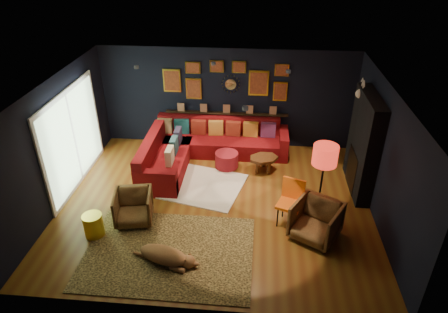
# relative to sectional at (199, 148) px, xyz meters

# --- Properties ---
(floor) EXTENTS (6.50, 6.50, 0.00)m
(floor) POSITION_rel_sectional_xyz_m (0.61, -1.81, -0.32)
(floor) COLOR brown
(floor) RESTS_ON ground
(room_walls) EXTENTS (6.50, 6.50, 6.50)m
(room_walls) POSITION_rel_sectional_xyz_m (0.61, -1.81, 1.27)
(room_walls) COLOR black
(room_walls) RESTS_ON ground
(sectional) EXTENTS (3.41, 2.69, 0.86)m
(sectional) POSITION_rel_sectional_xyz_m (0.00, 0.00, 0.00)
(sectional) COLOR maroon
(sectional) RESTS_ON ground
(ledge) EXTENTS (3.20, 0.12, 0.04)m
(ledge) POSITION_rel_sectional_xyz_m (0.61, 0.87, 0.60)
(ledge) COLOR black
(ledge) RESTS_ON room_walls
(gallery_wall) EXTENTS (3.15, 0.04, 1.02)m
(gallery_wall) POSITION_rel_sectional_xyz_m (0.60, 0.91, 1.48)
(gallery_wall) COLOR yellow
(gallery_wall) RESTS_ON room_walls
(sunburst_mirror) EXTENTS (0.47, 0.16, 0.47)m
(sunburst_mirror) POSITION_rel_sectional_xyz_m (0.71, 0.91, 1.38)
(sunburst_mirror) COLOR silver
(sunburst_mirror) RESTS_ON room_walls
(fireplace) EXTENTS (0.31, 1.60, 2.20)m
(fireplace) POSITION_rel_sectional_xyz_m (3.71, -0.91, 0.70)
(fireplace) COLOR black
(fireplace) RESTS_ON ground
(deer_head) EXTENTS (0.50, 0.28, 0.45)m
(deer_head) POSITION_rel_sectional_xyz_m (3.75, -0.41, 1.73)
(deer_head) COLOR white
(deer_head) RESTS_ON fireplace
(sliding_door) EXTENTS (0.06, 2.80, 2.20)m
(sliding_door) POSITION_rel_sectional_xyz_m (-2.60, -1.21, 0.78)
(sliding_door) COLOR white
(sliding_door) RESTS_ON ground
(ceiling_spots) EXTENTS (3.30, 2.50, 0.06)m
(ceiling_spots) POSITION_rel_sectional_xyz_m (0.61, -1.01, 2.24)
(ceiling_spots) COLOR black
(ceiling_spots) RESTS_ON room_walls
(shag_rug) EXTENTS (2.45, 2.03, 0.03)m
(shag_rug) POSITION_rel_sectional_xyz_m (0.05, -1.16, -0.31)
(shag_rug) COLOR white
(shag_rug) RESTS_ON ground
(leopard_rug) EXTENTS (3.05, 2.18, 0.02)m
(leopard_rug) POSITION_rel_sectional_xyz_m (-0.07, -3.38, -0.31)
(leopard_rug) COLOR tan
(leopard_rug) RESTS_ON ground
(coffee_table) EXTENTS (0.85, 0.74, 0.36)m
(coffee_table) POSITION_rel_sectional_xyz_m (1.61, -0.41, -0.01)
(coffee_table) COLOR #553018
(coffee_table) RESTS_ON shag_rug
(pouf) EXTENTS (0.57, 0.57, 0.37)m
(pouf) POSITION_rel_sectional_xyz_m (0.72, -0.33, -0.11)
(pouf) COLOR maroon
(pouf) RESTS_ON shag_rug
(armchair_left) EXTENTS (0.82, 0.78, 0.74)m
(armchair_left) POSITION_rel_sectional_xyz_m (-0.94, -2.54, 0.05)
(armchair_left) COLOR #B1793D
(armchair_left) RESTS_ON ground
(armchair_right) EXTENTS (1.08, 1.06, 0.83)m
(armchair_right) POSITION_rel_sectional_xyz_m (2.60, -2.70, 0.09)
(armchair_right) COLOR #B1793D
(armchair_right) RESTS_ON ground
(gold_stool) EXTENTS (0.37, 0.37, 0.47)m
(gold_stool) POSITION_rel_sectional_xyz_m (-1.59, -3.03, -0.09)
(gold_stool) COLOR yellow
(gold_stool) RESTS_ON ground
(orange_chair) EXTENTS (0.58, 0.58, 0.95)m
(orange_chair) POSITION_rel_sectional_xyz_m (2.15, -2.28, 0.24)
(orange_chair) COLOR black
(orange_chair) RESTS_ON ground
(floor_lamp) EXTENTS (0.47, 0.47, 1.70)m
(floor_lamp) POSITION_rel_sectional_xyz_m (2.70, -2.18, 1.11)
(floor_lamp) COLOR black
(floor_lamp) RESTS_ON ground
(dog) EXTENTS (1.36, 0.92, 0.39)m
(dog) POSITION_rel_sectional_xyz_m (-0.11, -3.61, -0.11)
(dog) COLOR #C7814A
(dog) RESTS_ON leopard_rug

